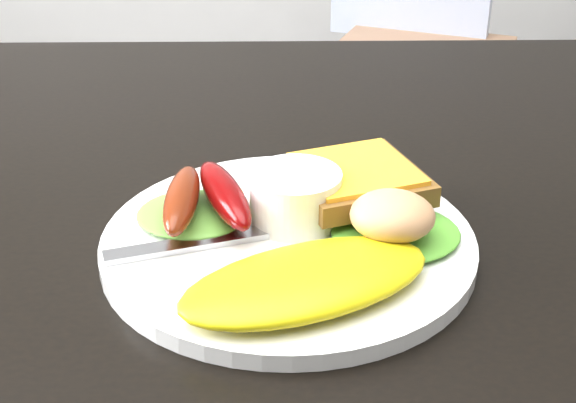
{
  "coord_description": "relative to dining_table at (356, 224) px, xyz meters",
  "views": [
    {
      "loc": [
        -0.06,
        -0.53,
        1.04
      ],
      "look_at": [
        -0.05,
        -0.06,
        0.78
      ],
      "focal_mm": 50.0,
      "sensor_mm": 36.0,
      "label": 1
    }
  ],
  "objects": [
    {
      "name": "sausage_a",
      "position": [
        -0.12,
        -0.06,
        0.05
      ],
      "size": [
        0.03,
        0.09,
        0.02
      ],
      "primitive_type": "ellipsoid",
      "rotation": [
        0.0,
        0.0,
        -0.03
      ],
      "color": "#6B2808",
      "rests_on": "lettuce_left"
    },
    {
      "name": "ramekin",
      "position": [
        -0.05,
        -0.05,
        0.05
      ],
      "size": [
        0.07,
        0.07,
        0.04
      ],
      "primitive_type": "cylinder",
      "rotation": [
        0.0,
        0.0,
        -0.14
      ],
      "color": "white",
      "rests_on": "plate"
    },
    {
      "name": "fork",
      "position": [
        -0.09,
        -0.07,
        0.03
      ],
      "size": [
        0.17,
        0.06,
        0.0
      ],
      "primitive_type": "cube",
      "rotation": [
        0.0,
        0.0,
        0.3
      ],
      "color": "#ADAFB7",
      "rests_on": "plate"
    },
    {
      "name": "plate",
      "position": [
        -0.05,
        -0.07,
        0.03
      ],
      "size": [
        0.25,
        0.25,
        0.01
      ],
      "primitive_type": "cylinder",
      "color": "white",
      "rests_on": "dining_table"
    },
    {
      "name": "omelette",
      "position": [
        -0.04,
        -0.14,
        0.04
      ],
      "size": [
        0.17,
        0.13,
        0.02
      ],
      "primitive_type": "ellipsoid",
      "rotation": [
        0.0,
        0.0,
        0.42
      ],
      "color": "yellow",
      "rests_on": "plate"
    },
    {
      "name": "toast_b",
      "position": [
        -0.01,
        -0.03,
        0.05
      ],
      "size": [
        0.11,
        0.11,
        0.01
      ],
      "primitive_type": "cube",
      "rotation": [
        0.0,
        0.0,
        0.34
      ],
      "color": "brown",
      "rests_on": "toast_a"
    },
    {
      "name": "lettuce_left",
      "position": [
        -0.12,
        -0.05,
        0.04
      ],
      "size": [
        0.08,
        0.07,
        0.01
      ],
      "primitive_type": "ellipsoid",
      "rotation": [
        0.0,
        0.0,
        -0.06
      ],
      "color": "#418224",
      "rests_on": "plate"
    },
    {
      "name": "sausage_b",
      "position": [
        -0.1,
        -0.05,
        0.05
      ],
      "size": [
        0.05,
        0.1,
        0.02
      ],
      "primitive_type": "ellipsoid",
      "rotation": [
        0.0,
        0.0,
        0.34
      ],
      "color": "#6C0908",
      "rests_on": "lettuce_left"
    },
    {
      "name": "dining_chair",
      "position": [
        0.26,
        1.22,
        -0.28
      ],
      "size": [
        0.5,
        0.5,
        0.05
      ],
      "primitive_type": "cube",
      "rotation": [
        0.0,
        0.0,
        -0.39
      ],
      "color": "tan",
      "rests_on": "ground"
    },
    {
      "name": "dining_table",
      "position": [
        0.0,
        0.0,
        0.0
      ],
      "size": [
        1.2,
        0.8,
        0.04
      ],
      "primitive_type": "cube",
      "color": "black",
      "rests_on": "ground"
    },
    {
      "name": "lettuce_right",
      "position": [
        0.02,
        -0.07,
        0.04
      ],
      "size": [
        0.1,
        0.09,
        0.01
      ],
      "primitive_type": "ellipsoid",
      "rotation": [
        0.0,
        0.0,
        0.17
      ],
      "color": "#419431",
      "rests_on": "plate"
    },
    {
      "name": "potato_salad",
      "position": [
        0.01,
        -0.09,
        0.06
      ],
      "size": [
        0.06,
        0.06,
        0.03
      ],
      "primitive_type": "ellipsoid",
      "rotation": [
        0.0,
        0.0,
        -0.11
      ],
      "color": "#C7BC86",
      "rests_on": "lettuce_right"
    },
    {
      "name": "toast_a",
      "position": [
        -0.03,
        -0.01,
        0.04
      ],
      "size": [
        0.1,
        0.1,
        0.01
      ],
      "primitive_type": "cube",
      "rotation": [
        0.0,
        0.0,
        0.28
      ],
      "color": "brown",
      "rests_on": "plate"
    }
  ]
}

